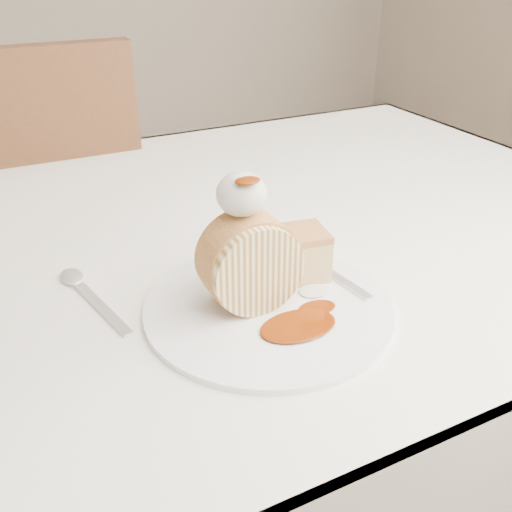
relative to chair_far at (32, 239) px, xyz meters
name	(u,v)px	position (x,y,z in m)	size (l,w,h in m)	color
table	(191,287)	(0.17, -0.51, 0.12)	(1.40, 0.90, 0.75)	white
chair_far	(32,239)	(0.00, 0.00, 0.00)	(0.45, 0.45, 0.95)	brown
plate	(268,307)	(0.19, -0.73, 0.21)	(0.27, 0.27, 0.01)	white
roulade_slice	(251,263)	(0.17, -0.72, 0.26)	(0.10, 0.10, 0.06)	#FFE9B1
cake_chunk	(299,256)	(0.25, -0.69, 0.24)	(0.06, 0.06, 0.05)	#D38A4F
whipped_cream	(241,194)	(0.17, -0.71, 0.34)	(0.05, 0.05, 0.05)	silver
caramel_drizzle	(248,175)	(0.17, -0.72, 0.36)	(0.03, 0.02, 0.01)	#6B2304
caramel_pool	(298,325)	(0.19, -0.78, 0.22)	(0.08, 0.05, 0.00)	#6B2304
fork	(336,276)	(0.28, -0.72, 0.22)	(0.02, 0.16, 0.00)	silver
spoon	(102,308)	(0.02, -0.65, 0.21)	(0.02, 0.15, 0.00)	silver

